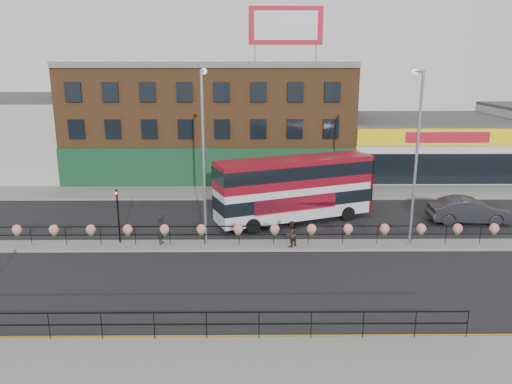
{
  "coord_description": "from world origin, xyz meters",
  "views": [
    {
      "loc": [
        -0.26,
        -27.19,
        10.49
      ],
      "look_at": [
        0.0,
        3.0,
        2.5
      ],
      "focal_mm": 35.0,
      "sensor_mm": 36.0,
      "label": 1
    }
  ],
  "objects_px": {
    "lamp_column_east": "(416,144)",
    "double_decker_bus": "(295,183)",
    "car": "(469,210)",
    "pedestrian_a": "(161,230)",
    "lamp_column_west": "(204,143)",
    "pedestrian_b": "(291,234)"
  },
  "relations": [
    {
      "from": "double_decker_bus",
      "to": "pedestrian_a",
      "type": "bearing_deg",
      "value": -150.83
    },
    {
      "from": "lamp_column_west",
      "to": "pedestrian_a",
      "type": "bearing_deg",
      "value": -174.93
    },
    {
      "from": "pedestrian_b",
      "to": "lamp_column_west",
      "type": "height_order",
      "value": "lamp_column_west"
    },
    {
      "from": "car",
      "to": "pedestrian_a",
      "type": "distance_m",
      "value": 20.1
    },
    {
      "from": "double_decker_bus",
      "to": "pedestrian_b",
      "type": "relative_size",
      "value": 7.07
    },
    {
      "from": "lamp_column_west",
      "to": "lamp_column_east",
      "type": "height_order",
      "value": "lamp_column_west"
    },
    {
      "from": "double_decker_bus",
      "to": "lamp_column_east",
      "type": "distance_m",
      "value": 8.46
    },
    {
      "from": "double_decker_bus",
      "to": "pedestrian_b",
      "type": "distance_m",
      "value": 5.42
    },
    {
      "from": "double_decker_bus",
      "to": "car",
      "type": "height_order",
      "value": "double_decker_bus"
    },
    {
      "from": "pedestrian_a",
      "to": "pedestrian_b",
      "type": "bearing_deg",
      "value": -89.09
    },
    {
      "from": "double_decker_bus",
      "to": "pedestrian_a",
      "type": "height_order",
      "value": "double_decker_bus"
    },
    {
      "from": "car",
      "to": "lamp_column_west",
      "type": "height_order",
      "value": "lamp_column_west"
    },
    {
      "from": "car",
      "to": "pedestrian_b",
      "type": "bearing_deg",
      "value": 113.25
    },
    {
      "from": "pedestrian_a",
      "to": "double_decker_bus",
      "type": "bearing_deg",
      "value": -55.71
    },
    {
      "from": "lamp_column_west",
      "to": "lamp_column_east",
      "type": "distance_m",
      "value": 11.8
    },
    {
      "from": "pedestrian_b",
      "to": "lamp_column_west",
      "type": "bearing_deg",
      "value": -51.88
    },
    {
      "from": "lamp_column_east",
      "to": "double_decker_bus",
      "type": "bearing_deg",
      "value": 143.41
    },
    {
      "from": "double_decker_bus",
      "to": "pedestrian_b",
      "type": "height_order",
      "value": "double_decker_bus"
    },
    {
      "from": "pedestrian_a",
      "to": "lamp_column_west",
      "type": "bearing_deg",
      "value": -79.82
    },
    {
      "from": "pedestrian_a",
      "to": "lamp_column_east",
      "type": "bearing_deg",
      "value": -85.23
    },
    {
      "from": "double_decker_bus",
      "to": "lamp_column_east",
      "type": "xyz_separation_m",
      "value": [
        6.24,
        -4.63,
        3.35
      ]
    },
    {
      "from": "pedestrian_b",
      "to": "lamp_column_east",
      "type": "distance_m",
      "value": 8.57
    }
  ]
}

